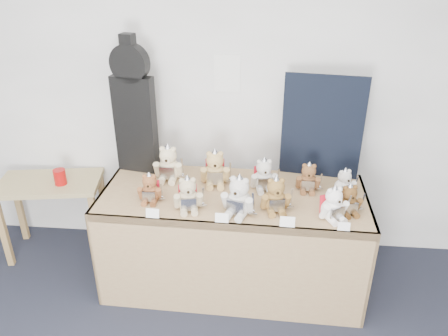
# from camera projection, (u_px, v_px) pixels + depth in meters

# --- Properties ---
(room_shell) EXTENTS (6.00, 6.00, 6.00)m
(room_shell) POSITION_uv_depth(u_px,v_px,m) (227.00, 74.00, 3.45)
(room_shell) COLOR white
(room_shell) RESTS_ON floor
(display_table) EXTENTS (2.00, 0.88, 0.83)m
(display_table) POSITION_uv_depth(u_px,v_px,m) (232.00, 219.00, 3.26)
(display_table) COLOR #8E6A48
(display_table) RESTS_ON floor
(side_table) EXTENTS (0.91, 0.60, 0.70)m
(side_table) POSITION_uv_depth(u_px,v_px,m) (51.00, 194.00, 3.74)
(side_table) COLOR #A08856
(side_table) RESTS_ON floor
(guitar_case) EXTENTS (0.34, 0.16, 1.09)m
(guitar_case) POSITION_uv_depth(u_px,v_px,m) (134.00, 108.00, 3.38)
(guitar_case) COLOR black
(guitar_case) RESTS_ON display_table
(navy_board) EXTENTS (0.61, 0.11, 0.82)m
(navy_board) POSITION_uv_depth(u_px,v_px,m) (322.00, 127.00, 3.34)
(navy_board) COLOR black
(navy_board) RESTS_ON display_table
(red_cup) EXTENTS (0.10, 0.10, 0.13)m
(red_cup) POSITION_uv_depth(u_px,v_px,m) (60.00, 177.00, 3.62)
(red_cup) COLOR #A90B0B
(red_cup) RESTS_ON side_table
(teddy_front_far_left) EXTENTS (0.20, 0.16, 0.24)m
(teddy_front_far_left) POSITION_uv_depth(u_px,v_px,m) (150.00, 189.00, 3.12)
(teddy_front_far_left) COLOR brown
(teddy_front_far_left) RESTS_ON display_table
(teddy_front_left) EXTENTS (0.23, 0.21, 0.28)m
(teddy_front_left) POSITION_uv_depth(u_px,v_px,m) (188.00, 195.00, 3.01)
(teddy_front_left) COLOR tan
(teddy_front_left) RESTS_ON display_table
(teddy_front_centre) EXTENTS (0.26, 0.24, 0.32)m
(teddy_front_centre) POSITION_uv_depth(u_px,v_px,m) (239.00, 197.00, 2.96)
(teddy_front_centre) COLOR beige
(teddy_front_centre) RESTS_ON display_table
(teddy_front_right) EXTENTS (0.24, 0.20, 0.28)m
(teddy_front_right) POSITION_uv_depth(u_px,v_px,m) (276.00, 196.00, 3.00)
(teddy_front_right) COLOR olive
(teddy_front_right) RESTS_ON display_table
(teddy_front_far_right) EXTENTS (0.22, 0.21, 0.27)m
(teddy_front_far_right) POSITION_uv_depth(u_px,v_px,m) (333.00, 205.00, 2.91)
(teddy_front_far_right) COLOR white
(teddy_front_far_right) RESTS_ON display_table
(teddy_front_end) EXTENTS (0.20, 0.18, 0.24)m
(teddy_front_end) POSITION_uv_depth(u_px,v_px,m) (349.00, 201.00, 2.97)
(teddy_front_end) COLOR brown
(teddy_front_end) RESTS_ON display_table
(teddy_back_left) EXTENTS (0.26, 0.20, 0.32)m
(teddy_back_left) POSITION_uv_depth(u_px,v_px,m) (169.00, 164.00, 3.41)
(teddy_back_left) COLOR beige
(teddy_back_left) RESTS_ON display_table
(teddy_back_centre_left) EXTENTS (0.26, 0.22, 0.31)m
(teddy_back_centre_left) POSITION_uv_depth(u_px,v_px,m) (215.00, 169.00, 3.33)
(teddy_back_centre_left) COLOR tan
(teddy_back_centre_left) RESTS_ON display_table
(teddy_back_centre_right) EXTENTS (0.23, 0.20, 0.28)m
(teddy_back_centre_right) POSITION_uv_depth(u_px,v_px,m) (264.00, 176.00, 3.27)
(teddy_back_centre_right) COLOR silver
(teddy_back_centre_right) RESTS_ON display_table
(teddy_back_right) EXTENTS (0.20, 0.17, 0.25)m
(teddy_back_right) POSITION_uv_depth(u_px,v_px,m) (308.00, 178.00, 3.26)
(teddy_back_right) COLOR brown
(teddy_back_right) RESTS_ON display_table
(teddy_back_end) EXTENTS (0.19, 0.18, 0.23)m
(teddy_back_end) POSITION_uv_depth(u_px,v_px,m) (344.00, 183.00, 3.20)
(teddy_back_end) COLOR white
(teddy_back_end) RESTS_ON display_table
(entry_card_a) EXTENTS (0.09, 0.02, 0.07)m
(entry_card_a) POSITION_uv_depth(u_px,v_px,m) (153.00, 213.00, 2.94)
(entry_card_a) COLOR white
(entry_card_a) RESTS_ON display_table
(entry_card_b) EXTENTS (0.09, 0.02, 0.06)m
(entry_card_b) POSITION_uv_depth(u_px,v_px,m) (222.00, 218.00, 2.90)
(entry_card_b) COLOR white
(entry_card_b) RESTS_ON display_table
(entry_card_c) EXTENTS (0.10, 0.02, 0.07)m
(entry_card_c) POSITION_uv_depth(u_px,v_px,m) (287.00, 222.00, 2.85)
(entry_card_c) COLOR white
(entry_card_c) RESTS_ON display_table
(entry_card_d) EXTENTS (0.08, 0.02, 0.06)m
(entry_card_d) POSITION_uv_depth(u_px,v_px,m) (344.00, 226.00, 2.81)
(entry_card_d) COLOR white
(entry_card_d) RESTS_ON display_table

